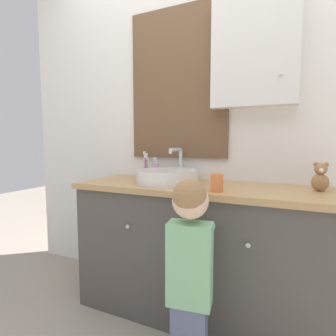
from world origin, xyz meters
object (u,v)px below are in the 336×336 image
(teddy_bear, at_px, (320,177))
(soap_dispenser, at_px, (156,170))
(child_figure, at_px, (190,261))
(drinking_cup, at_px, (217,183))
(toothbrush_holder, at_px, (146,171))
(sink_basin, at_px, (168,176))

(teddy_bear, bearing_deg, soap_dispenser, 175.11)
(child_figure, bearing_deg, soap_dispenser, 128.49)
(soap_dispenser, xyz_separation_m, drinking_cup, (0.52, -0.32, -0.01))
(toothbrush_holder, bearing_deg, drinking_cup, -28.53)
(toothbrush_holder, distance_m, teddy_bear, 1.09)
(drinking_cup, bearing_deg, soap_dispenser, 148.18)
(toothbrush_holder, height_order, drinking_cup, toothbrush_holder)
(sink_basin, distance_m, drinking_cup, 0.38)
(sink_basin, bearing_deg, toothbrush_holder, 146.31)
(sink_basin, distance_m, child_figure, 0.62)
(sink_basin, bearing_deg, child_figure, -54.94)
(child_figure, bearing_deg, toothbrush_holder, 132.76)
(child_figure, xyz_separation_m, drinking_cup, (0.04, 0.28, 0.31))
(sink_basin, xyz_separation_m, toothbrush_holder, (-0.25, 0.17, 0.00))
(child_figure, height_order, teddy_bear, teddy_bear)
(sink_basin, height_order, teddy_bear, sink_basin)
(child_figure, bearing_deg, sink_basin, 125.06)
(child_figure, bearing_deg, teddy_bear, 44.15)
(sink_basin, height_order, child_figure, sink_basin)
(child_figure, relative_size, drinking_cup, 9.89)
(teddy_bear, bearing_deg, child_figure, -135.85)
(toothbrush_holder, relative_size, soap_dispenser, 1.28)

